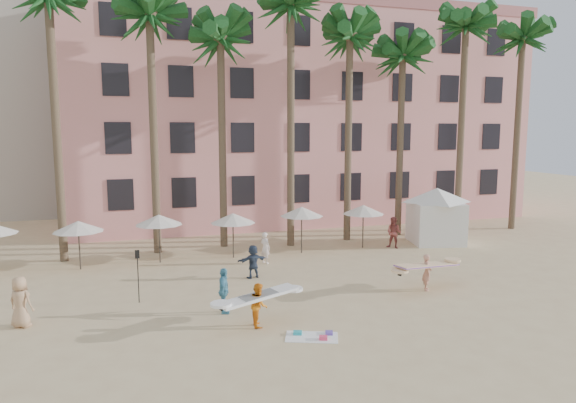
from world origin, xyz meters
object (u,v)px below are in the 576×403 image
(cabana, at_px, (436,211))
(carrier_white, at_px, (259,303))
(carrier_yellow, at_px, (427,269))
(pink_hotel, at_px, (295,119))

(cabana, relative_size, carrier_white, 1.73)
(cabana, height_order, carrier_yellow, cabana)
(pink_hotel, bearing_deg, carrier_white, -110.91)
(cabana, height_order, carrier_white, cabana)
(pink_hotel, xyz_separation_m, carrier_yellow, (-0.89, -21.88, -7.05))
(cabana, relative_size, carrier_yellow, 1.57)
(pink_hotel, distance_m, carrier_white, 26.42)
(carrier_yellow, distance_m, carrier_white, 8.41)
(carrier_white, bearing_deg, cabana, 36.13)
(pink_hotel, relative_size, carrier_white, 11.16)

